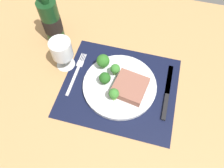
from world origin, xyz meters
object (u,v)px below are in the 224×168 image
(knife, at_px, (167,96))
(wine_bottle, at_px, (51,21))
(steak, at_px, (130,87))
(fork, at_px, (76,73))
(wine_glass, at_px, (62,51))
(plate, at_px, (120,85))

(knife, distance_m, wine_bottle, 0.51)
(steak, xyz_separation_m, wine_bottle, (-0.35, 0.17, 0.06))
(knife, height_order, wine_bottle, wine_bottle)
(fork, relative_size, wine_glass, 1.53)
(plate, bearing_deg, steak, -13.94)
(wine_glass, bearing_deg, fork, -29.94)
(wine_bottle, bearing_deg, fork, -46.66)
(wine_bottle, distance_m, wine_glass, 0.15)
(fork, relative_size, wine_bottle, 0.72)
(plate, relative_size, fork, 1.37)
(fork, relative_size, knife, 0.83)
(fork, bearing_deg, wine_bottle, 134.25)
(fork, bearing_deg, steak, -5.57)
(wine_bottle, bearing_deg, plate, -27.57)
(wine_bottle, height_order, wine_glass, wine_bottle)
(steak, distance_m, knife, 0.14)
(fork, distance_m, knife, 0.34)
(knife, distance_m, wine_glass, 0.40)
(knife, relative_size, wine_glass, 1.83)
(steak, height_order, knife, steak)
(steak, xyz_separation_m, fork, (-0.21, 0.02, -0.03))
(knife, bearing_deg, fork, 176.28)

